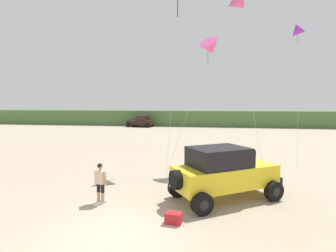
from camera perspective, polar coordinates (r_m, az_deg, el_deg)
The scene contains 9 objects.
ground_plane at distance 8.81m, azimuth -11.76°, elevation -22.78°, with size 220.00×220.00×0.00m, color tan.
dune_ridge at distance 50.11m, azimuth 7.13°, elevation 1.79°, with size 90.00×7.78×2.82m, color #4C703D.
jeep at distance 11.50m, azimuth 12.08°, elevation -9.72°, with size 4.94×4.36×2.26m.
person_watching at distance 11.23m, azimuth -14.57°, elevation -11.52°, with size 0.60×0.40×1.67m.
cooler_box at distance 9.43m, azimuth 1.22°, elevation -19.45°, with size 0.56×0.36×0.38m, color #B21E23.
distant_pickup at distance 46.34m, azimuth -5.97°, elevation 0.97°, with size 4.86×3.09×1.98m.
kite_black_sled at distance 21.43m, azimuth 14.29°, elevation 24.56°, with size 2.20×6.19×12.06m.
kite_red_delta at distance 17.42m, azimuth 9.27°, elevation 16.52°, with size 3.22×2.97×8.42m.
kite_purple_stunt at distance 23.97m, azimuth 26.88°, elevation 18.05°, with size 1.88×5.73×10.39m.
Camera 1 is at (2.90, -7.25, 4.08)m, focal length 27.87 mm.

